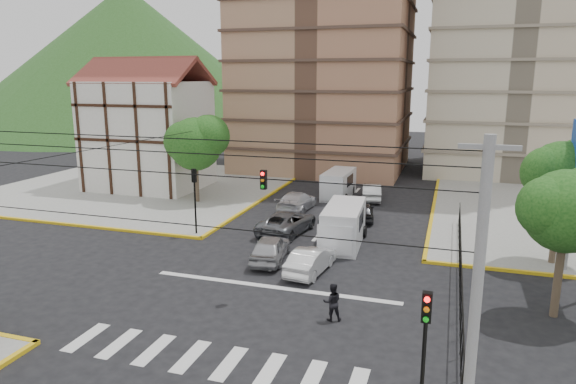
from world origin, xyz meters
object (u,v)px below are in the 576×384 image
at_px(van_left_lane, 338,185).
at_px(traffic_light_nw, 195,190).
at_px(car_silver_front_left, 270,248).
at_px(pedestrian_crosswalk, 332,302).
at_px(traffic_light_se, 425,339).
at_px(van_right_lane, 343,227).
at_px(car_white_front_right, 311,260).

bearing_deg(van_left_lane, traffic_light_nw, -113.96).
bearing_deg(car_silver_front_left, pedestrian_crosswalk, 121.89).
bearing_deg(pedestrian_crosswalk, traffic_light_se, 102.23).
relative_size(van_right_lane, car_silver_front_left, 1.29).
distance_m(van_right_lane, van_left_lane, 13.09).
height_order(van_right_lane, pedestrian_crosswalk, van_right_lane).
bearing_deg(car_white_front_right, car_silver_front_left, -14.81).
height_order(traffic_light_nw, pedestrian_crosswalk, traffic_light_nw).
distance_m(traffic_light_se, car_white_front_right, 13.43).
bearing_deg(pedestrian_crosswalk, van_left_lane, -98.89).
xyz_separation_m(van_left_lane, pedestrian_crosswalk, (4.79, -22.91, -0.29)).
height_order(van_left_lane, car_white_front_right, van_left_lane).
bearing_deg(car_white_front_right, traffic_light_se, 126.24).
bearing_deg(traffic_light_se, pedestrian_crosswalk, 122.93).
xyz_separation_m(traffic_light_nw, car_silver_front_left, (6.37, -3.02, -2.35)).
relative_size(traffic_light_nw, pedestrian_crosswalk, 2.58).
height_order(traffic_light_se, car_white_front_right, traffic_light_se).
relative_size(traffic_light_se, pedestrian_crosswalk, 2.58).
bearing_deg(van_right_lane, pedestrian_crosswalk, -84.50).
xyz_separation_m(traffic_light_se, pedestrian_crosswalk, (-4.14, 6.39, -2.26)).
bearing_deg(traffic_light_nw, van_right_lane, 5.75).
bearing_deg(van_left_lane, car_silver_front_left, -89.02).
height_order(traffic_light_nw, car_white_front_right, traffic_light_nw).
bearing_deg(car_white_front_right, pedestrian_crosswalk, 121.59).
bearing_deg(van_left_lane, pedestrian_crosswalk, -76.19).
relative_size(traffic_light_nw, car_silver_front_left, 0.99).
height_order(car_silver_front_left, car_white_front_right, car_silver_front_left).
distance_m(van_left_lane, car_white_front_right, 17.97).
xyz_separation_m(van_right_lane, car_silver_front_left, (-3.41, -4.01, -0.47)).
distance_m(van_right_lane, car_silver_front_left, 5.28).
xyz_separation_m(traffic_light_nw, van_right_lane, (9.78, 0.99, -1.88)).
height_order(traffic_light_se, van_left_lane, traffic_light_se).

